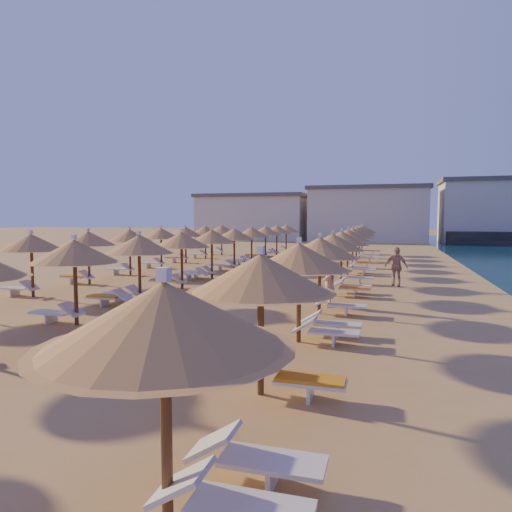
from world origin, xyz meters
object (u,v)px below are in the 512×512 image
(parasol_row_west, at_px, (212,237))
(beachgoer_c, at_px, (396,267))
(beachgoer_a, at_px, (329,282))
(parasol_row_east, at_px, (342,239))

(parasol_row_west, relative_size, beachgoer_c, 21.08)
(parasol_row_west, xyz_separation_m, beachgoer_a, (6.80, -5.89, -1.26))
(parasol_row_east, relative_size, beachgoer_c, 21.08)
(parasol_row_west, bearing_deg, beachgoer_c, -1.24)
(parasol_row_east, height_order, beachgoer_c, parasol_row_east)
(parasol_row_east, relative_size, parasol_row_west, 1.00)
(beachgoer_a, height_order, beachgoer_c, beachgoer_c)
(parasol_row_west, bearing_deg, beachgoer_a, -40.88)
(parasol_row_east, height_order, parasol_row_west, same)
(beachgoer_a, bearing_deg, parasol_row_west, -146.78)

